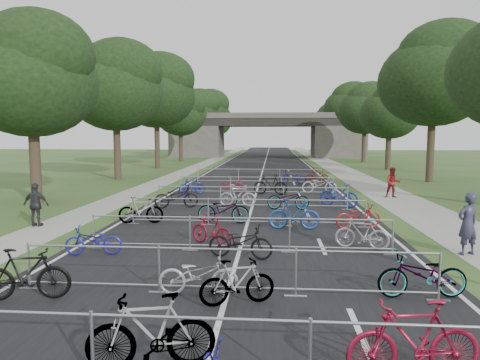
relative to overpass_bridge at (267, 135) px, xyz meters
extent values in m
cube|color=black|center=(0.00, -15.00, -3.53)|extent=(11.00, 140.00, 0.01)
cube|color=gray|center=(8.00, -15.00, -3.53)|extent=(3.00, 140.00, 0.01)
cube|color=gray|center=(-7.50, -15.00, -3.53)|extent=(2.00, 140.00, 0.01)
cube|color=silver|center=(0.00, -15.00, -3.53)|extent=(0.12, 140.00, 0.00)
cube|color=#4A4642|center=(-11.50, 0.00, -1.03)|extent=(8.00, 8.00, 5.00)
cube|color=#4A4642|center=(11.50, 0.00, -1.03)|extent=(8.00, 8.00, 5.00)
cube|color=black|center=(0.00, 0.00, 2.07)|extent=(30.00, 8.00, 1.20)
cube|color=#4A4642|center=(0.00, -3.80, 3.07)|extent=(30.00, 0.40, 0.90)
cube|color=#4A4642|center=(0.00, 3.80, 3.07)|extent=(30.00, 0.40, 0.90)
cylinder|color=#33261C|center=(-11.50, -49.00, -1.43)|extent=(0.56, 0.56, 4.20)
ellipsoid|color=black|center=(-11.50, -49.00, 2.68)|extent=(6.72, 6.72, 5.51)
sphere|color=black|center=(-10.90, -49.50, 4.03)|extent=(5.38, 5.38, 5.38)
sphere|color=black|center=(-12.00, -48.50, 1.84)|extent=(4.37, 4.37, 4.37)
cylinder|color=#33261C|center=(-11.50, -37.00, -1.17)|extent=(0.56, 0.56, 4.72)
ellipsoid|color=black|center=(-11.50, -37.00, 3.46)|extent=(7.56, 7.56, 6.20)
sphere|color=black|center=(-10.90, -37.50, 4.97)|extent=(6.05, 6.05, 6.05)
sphere|color=black|center=(-12.00, -36.50, 2.51)|extent=(4.91, 4.91, 4.91)
cylinder|color=#33261C|center=(13.00, -37.00, -0.98)|extent=(0.56, 0.56, 5.11)
ellipsoid|color=black|center=(13.00, -37.00, 4.03)|extent=(8.18, 8.18, 6.70)
sphere|color=black|center=(13.60, -37.50, 5.66)|extent=(6.54, 6.54, 6.54)
sphere|color=black|center=(12.50, -36.50, 3.01)|extent=(5.31, 5.31, 5.31)
cylinder|color=#33261C|center=(-11.50, -25.00, -0.91)|extent=(0.56, 0.56, 5.25)
ellipsoid|color=black|center=(-11.50, -25.00, 4.24)|extent=(8.40, 8.40, 6.89)
sphere|color=black|center=(-10.90, -25.50, 5.92)|extent=(6.72, 6.72, 6.72)
sphere|color=black|center=(-12.00, -24.50, 3.19)|extent=(5.46, 5.46, 5.46)
cylinder|color=#33261C|center=(13.00, -25.00, -1.61)|extent=(0.56, 0.56, 3.85)
ellipsoid|color=black|center=(13.00, -25.00, 2.16)|extent=(6.16, 6.16, 5.05)
sphere|color=black|center=(13.60, -25.50, 3.40)|extent=(4.93, 4.93, 4.93)
sphere|color=black|center=(12.50, -24.50, 1.39)|extent=(4.00, 4.00, 4.00)
cylinder|color=#33261C|center=(-11.50, -13.00, -1.43)|extent=(0.56, 0.56, 4.20)
ellipsoid|color=black|center=(-11.50, -13.00, 2.68)|extent=(6.72, 6.72, 5.51)
sphere|color=black|center=(-10.90, -13.50, 4.03)|extent=(5.38, 5.38, 5.38)
sphere|color=black|center=(-12.00, -12.50, 1.84)|extent=(4.37, 4.37, 4.37)
cylinder|color=#33261C|center=(13.00, -13.00, -1.29)|extent=(0.56, 0.56, 4.48)
ellipsoid|color=black|center=(13.00, -13.00, 3.10)|extent=(7.17, 7.17, 5.88)
sphere|color=black|center=(13.60, -13.50, 4.53)|extent=(5.73, 5.73, 5.73)
sphere|color=black|center=(12.50, -12.50, 2.20)|extent=(4.66, 4.66, 4.66)
cylinder|color=#33261C|center=(-11.50, -1.00, -1.17)|extent=(0.56, 0.56, 4.72)
ellipsoid|color=black|center=(-11.50, -1.00, 3.46)|extent=(7.56, 7.56, 6.20)
sphere|color=black|center=(-10.90, -1.50, 4.97)|extent=(6.05, 6.05, 6.05)
sphere|color=black|center=(-12.00, -0.50, 2.51)|extent=(4.91, 4.91, 4.91)
cylinder|color=#33261C|center=(13.00, -1.00, -0.98)|extent=(0.56, 0.56, 5.11)
ellipsoid|color=black|center=(13.00, -1.00, 4.03)|extent=(8.18, 8.18, 6.70)
sphere|color=black|center=(13.60, -1.50, 5.66)|extent=(6.54, 6.54, 6.54)
sphere|color=black|center=(12.50, -0.50, 3.01)|extent=(5.31, 5.31, 5.31)
cylinder|color=#33261C|center=(-11.50, 11.00, -0.91)|extent=(0.56, 0.56, 5.25)
ellipsoid|color=black|center=(-11.50, 11.00, 4.24)|extent=(8.40, 8.40, 6.89)
sphere|color=black|center=(-10.90, 10.50, 5.92)|extent=(6.72, 6.72, 6.72)
sphere|color=black|center=(-12.00, 11.50, 3.19)|extent=(5.46, 5.46, 5.46)
cylinder|color=#33261C|center=(13.00, 11.00, -1.61)|extent=(0.56, 0.56, 3.85)
ellipsoid|color=black|center=(13.00, 11.00, 2.16)|extent=(6.16, 6.16, 5.05)
sphere|color=black|center=(13.60, 10.50, 3.40)|extent=(4.93, 4.93, 4.93)
sphere|color=black|center=(12.50, 11.50, 1.39)|extent=(4.00, 4.00, 4.00)
cylinder|color=#33261C|center=(-11.50, 23.00, -1.43)|extent=(0.56, 0.56, 4.20)
ellipsoid|color=black|center=(-11.50, 23.00, 2.68)|extent=(6.72, 6.72, 5.51)
sphere|color=black|center=(-10.90, 22.50, 4.03)|extent=(5.38, 5.38, 5.38)
sphere|color=black|center=(-12.00, 23.50, 1.84)|extent=(4.37, 4.37, 4.37)
cylinder|color=#33261C|center=(13.00, 23.00, -1.29)|extent=(0.56, 0.56, 4.48)
ellipsoid|color=black|center=(13.00, 23.00, 3.10)|extent=(7.17, 7.17, 5.88)
sphere|color=black|center=(13.60, 22.50, 4.53)|extent=(5.73, 5.73, 5.73)
sphere|color=black|center=(12.50, 23.50, 2.20)|extent=(4.66, 4.66, 4.66)
cylinder|color=#A7AAAF|center=(0.00, -65.00, -2.48)|extent=(9.20, 0.04, 0.04)
cylinder|color=#A7AAAF|center=(-1.53, -65.00, -2.98)|extent=(0.05, 0.05, 1.10)
cylinder|color=#A7AAAF|center=(1.53, -65.00, -2.98)|extent=(0.05, 0.05, 1.10)
cylinder|color=#A7AAAF|center=(0.00, -61.40, -2.48)|extent=(9.20, 0.04, 0.04)
cylinder|color=#A7AAAF|center=(0.00, -61.40, -3.35)|extent=(9.20, 0.04, 0.04)
cylinder|color=#A7AAAF|center=(-4.60, -61.40, -2.98)|extent=(0.05, 0.05, 1.10)
cube|color=#A7AAAF|center=(-4.60, -61.40, -3.52)|extent=(0.50, 0.08, 0.03)
cylinder|color=#A7AAAF|center=(-1.53, -61.40, -2.98)|extent=(0.05, 0.05, 1.10)
cube|color=#A7AAAF|center=(-1.53, -61.40, -3.52)|extent=(0.50, 0.08, 0.03)
cylinder|color=#A7AAAF|center=(1.53, -61.40, -2.98)|extent=(0.05, 0.05, 1.10)
cube|color=#A7AAAF|center=(1.53, -61.40, -3.52)|extent=(0.50, 0.08, 0.03)
cylinder|color=#A7AAAF|center=(4.60, -61.40, -2.98)|extent=(0.05, 0.05, 1.10)
cube|color=#A7AAAF|center=(4.60, -61.40, -3.52)|extent=(0.50, 0.08, 0.03)
cylinder|color=#A7AAAF|center=(0.00, -57.80, -2.48)|extent=(9.20, 0.04, 0.04)
cylinder|color=#A7AAAF|center=(0.00, -57.80, -3.35)|extent=(9.20, 0.04, 0.04)
cylinder|color=#A7AAAF|center=(-4.60, -57.80, -2.98)|extent=(0.05, 0.05, 1.10)
cube|color=#A7AAAF|center=(-4.60, -57.80, -3.52)|extent=(0.50, 0.08, 0.03)
cylinder|color=#A7AAAF|center=(-1.53, -57.80, -2.98)|extent=(0.05, 0.05, 1.10)
cube|color=#A7AAAF|center=(-1.53, -57.80, -3.52)|extent=(0.50, 0.08, 0.03)
cylinder|color=#A7AAAF|center=(1.53, -57.80, -2.98)|extent=(0.05, 0.05, 1.10)
cube|color=#A7AAAF|center=(1.53, -57.80, -3.52)|extent=(0.50, 0.08, 0.03)
cylinder|color=#A7AAAF|center=(4.60, -57.80, -2.98)|extent=(0.05, 0.05, 1.10)
cube|color=#A7AAAF|center=(4.60, -57.80, -3.52)|extent=(0.50, 0.08, 0.03)
cylinder|color=#A7AAAF|center=(0.00, -54.00, -2.48)|extent=(9.20, 0.04, 0.04)
cylinder|color=#A7AAAF|center=(0.00, -54.00, -3.35)|extent=(9.20, 0.04, 0.04)
cylinder|color=#A7AAAF|center=(-4.60, -54.00, -2.98)|extent=(0.05, 0.05, 1.10)
cube|color=#A7AAAF|center=(-4.60, -54.00, -3.52)|extent=(0.50, 0.08, 0.03)
cylinder|color=#A7AAAF|center=(-1.53, -54.00, -2.98)|extent=(0.05, 0.05, 1.10)
cube|color=#A7AAAF|center=(-1.53, -54.00, -3.52)|extent=(0.50, 0.08, 0.03)
cylinder|color=#A7AAAF|center=(1.53, -54.00, -2.98)|extent=(0.05, 0.05, 1.10)
cube|color=#A7AAAF|center=(1.53, -54.00, -3.52)|extent=(0.50, 0.08, 0.03)
cylinder|color=#A7AAAF|center=(4.60, -54.00, -2.98)|extent=(0.05, 0.05, 1.10)
cube|color=#A7AAAF|center=(4.60, -54.00, -3.52)|extent=(0.50, 0.08, 0.03)
cylinder|color=#A7AAAF|center=(0.00, -50.00, -2.48)|extent=(9.20, 0.04, 0.04)
cylinder|color=#A7AAAF|center=(0.00, -50.00, -3.35)|extent=(9.20, 0.04, 0.04)
cylinder|color=#A7AAAF|center=(-4.60, -50.00, -2.98)|extent=(0.05, 0.05, 1.10)
cube|color=#A7AAAF|center=(-4.60, -50.00, -3.52)|extent=(0.50, 0.08, 0.03)
cylinder|color=#A7AAAF|center=(-1.53, -50.00, -2.98)|extent=(0.05, 0.05, 1.10)
cube|color=#A7AAAF|center=(-1.53, -50.00, -3.52)|extent=(0.50, 0.08, 0.03)
cylinder|color=#A7AAAF|center=(1.53, -50.00, -2.98)|extent=(0.05, 0.05, 1.10)
cube|color=#A7AAAF|center=(1.53, -50.00, -3.52)|extent=(0.50, 0.08, 0.03)
cylinder|color=#A7AAAF|center=(4.60, -50.00, -2.98)|extent=(0.05, 0.05, 1.10)
cube|color=#A7AAAF|center=(4.60, -50.00, -3.52)|extent=(0.50, 0.08, 0.03)
cylinder|color=#A7AAAF|center=(0.00, -45.00, -2.48)|extent=(9.20, 0.04, 0.04)
cylinder|color=#A7AAAF|center=(0.00, -45.00, -3.35)|extent=(9.20, 0.04, 0.04)
cylinder|color=#A7AAAF|center=(-4.60, -45.00, -2.98)|extent=(0.05, 0.05, 1.10)
cube|color=#A7AAAF|center=(-4.60, -45.00, -3.52)|extent=(0.50, 0.08, 0.03)
cylinder|color=#A7AAAF|center=(-1.53, -45.00, -2.98)|extent=(0.05, 0.05, 1.10)
cube|color=#A7AAAF|center=(-1.53, -45.00, -3.52)|extent=(0.50, 0.08, 0.03)
cylinder|color=#A7AAAF|center=(1.53, -45.00, -2.98)|extent=(0.05, 0.05, 1.10)
cube|color=#A7AAAF|center=(1.53, -45.00, -3.52)|extent=(0.50, 0.08, 0.03)
cylinder|color=#A7AAAF|center=(4.60, -45.00, -2.98)|extent=(0.05, 0.05, 1.10)
cube|color=#A7AAAF|center=(4.60, -45.00, -3.52)|extent=(0.50, 0.08, 0.03)
cylinder|color=#A7AAAF|center=(0.00, -39.00, -2.48)|extent=(9.20, 0.04, 0.04)
cylinder|color=#A7AAAF|center=(0.00, -39.00, -3.35)|extent=(9.20, 0.04, 0.04)
cylinder|color=#A7AAAF|center=(-4.60, -39.00, -2.98)|extent=(0.05, 0.05, 1.10)
cube|color=#A7AAAF|center=(-4.60, -39.00, -3.52)|extent=(0.50, 0.08, 0.03)
cylinder|color=#A7AAAF|center=(-1.53, -39.00, -2.98)|extent=(0.05, 0.05, 1.10)
cube|color=#A7AAAF|center=(-1.53, -39.00, -3.52)|extent=(0.50, 0.08, 0.03)
cylinder|color=#A7AAAF|center=(1.53, -39.00, -2.98)|extent=(0.05, 0.05, 1.10)
cube|color=#A7AAAF|center=(1.53, -39.00, -3.52)|extent=(0.50, 0.08, 0.03)
cylinder|color=#A7AAAF|center=(4.60, -39.00, -2.98)|extent=(0.05, 0.05, 1.10)
cube|color=#A7AAAF|center=(4.60, -39.00, -3.52)|extent=(0.50, 0.08, 0.03)
imported|color=#A7AAAF|center=(-0.82, -64.53, -2.94)|extent=(2.04, 0.97, 1.18)
imported|color=maroon|center=(3.07, -64.53, -2.93)|extent=(2.06, 0.82, 1.20)
imported|color=black|center=(-4.30, -62.04, -2.96)|extent=(1.97, 0.89, 1.14)
imported|color=#A3A2A9|center=(-0.63, -61.46, -3.07)|extent=(1.82, 0.73, 0.94)
imported|color=#A7AAAF|center=(0.28, -61.95, -3.04)|extent=(1.69, 0.97, 0.98)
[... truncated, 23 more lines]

